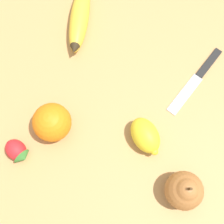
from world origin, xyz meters
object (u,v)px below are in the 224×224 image
orange (52,122)px  lemon (145,136)px  pear (184,190)px  paring_knife (198,78)px  banana (80,18)px  strawberry (17,151)px

orange → lemon: (0.09, -0.16, -0.01)m
orange → pear: bearing=-81.1°
pear → lemon: pear is taller
paring_knife → banana: bearing=10.2°
orange → paring_knife: size_ratio=0.41×
orange → pear: 0.28m
banana → paring_knife: size_ratio=0.95×
strawberry → orange: bearing=82.1°
strawberry → paring_knife: strawberry is taller
pear → strawberry: pear is taller
banana → paring_knife: banana is taller
strawberry → lemon: size_ratio=0.61×
paring_knife → pear: bearing=115.9°
lemon → paring_knife: bearing=-5.6°
strawberry → paring_knife: size_ratio=0.30×
lemon → paring_knife: lemon is taller
pear → strawberry: bearing=112.8°
banana → paring_knife: bearing=67.3°
pear → paring_knife: pear is taller
banana → lemon: lemon is taller
banana → orange: size_ratio=2.32×
orange → paring_knife: (0.27, -0.18, -0.04)m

